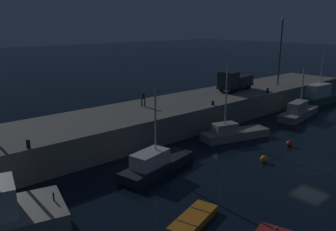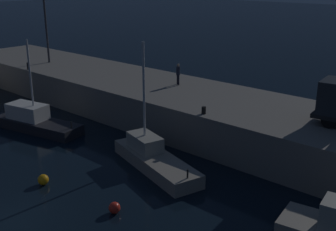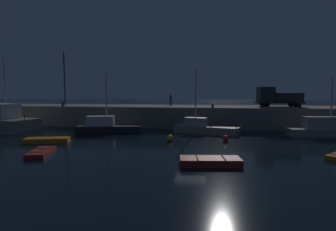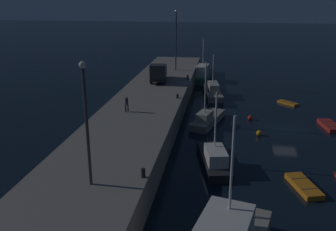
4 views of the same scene
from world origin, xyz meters
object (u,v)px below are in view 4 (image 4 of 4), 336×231
rowboat_blue_far (330,126)px  fishing_boat_orange (214,159)px  dinghy_red_small (304,186)px  mooring_buoy_mid (259,133)px  mooring_buoy_near (250,118)px  lamp_post_west (86,116)px  lamp_post_east (176,36)px  utility_truck (159,72)px  fishing_boat_blue (207,119)px  fishing_trawler_green (203,75)px  dinghy_orange_near (288,103)px  bollard_east (143,173)px  bollard_central (177,96)px  dockworker (127,103)px  bollard_west (188,77)px  fishing_trawler_red (213,91)px

rowboat_blue_far → fishing_boat_orange: bearing=133.3°
dinghy_red_small → mooring_buoy_mid: bearing=13.1°
rowboat_blue_far → mooring_buoy_mid: mooring_buoy_mid is taller
mooring_buoy_near → lamp_post_west: size_ratio=0.07×
dinghy_red_small → rowboat_blue_far: rowboat_blue_far is taller
lamp_post_east → utility_truck: 9.29m
fishing_boat_blue → fishing_trawler_green: 22.98m
mooring_buoy_near → mooring_buoy_mid: size_ratio=0.96×
fishing_boat_blue → dinghy_orange_near: (9.79, -10.49, -0.45)m
mooring_buoy_mid → bollard_east: size_ratio=0.94×
lamp_post_east → bollard_east: 37.06m
mooring_buoy_near → rowboat_blue_far: bearing=-98.7°
utility_truck → bollard_central: 9.29m
rowboat_blue_far → bollard_central: bearing=89.6°
mooring_buoy_near → dockworker: (-7.19, 13.18, 3.36)m
dinghy_orange_near → dinghy_red_small: 23.86m
lamp_post_west → bollard_central: size_ratio=17.34×
fishing_boat_blue → dockworker: 10.08m
fishing_boat_orange → lamp_post_west: (-9.39, 7.68, 6.65)m
rowboat_blue_far → utility_truck: size_ratio=0.65×
dinghy_red_small → dockworker: dockworker is taller
bollard_west → bollard_central: (-10.15, 0.16, -0.08)m
utility_truck → bollard_west: utility_truck is taller
dinghy_orange_near → fishing_trawler_red: bearing=75.0°
dinghy_red_small → bollard_west: 27.76m
dinghy_orange_near → mooring_buoy_mid: mooring_buoy_mid is taller
fishing_trawler_green → bollard_central: (-21.96, 1.72, 1.94)m
mooring_buoy_near → bollard_central: bollard_central is taller
mooring_buoy_mid → dockworker: bearing=98.4°
dinghy_orange_near → mooring_buoy_mid: (-12.78, 4.84, 0.14)m
fishing_boat_blue → mooring_buoy_near: size_ratio=12.96×
dinghy_red_small → lamp_post_east: (31.54, 14.24, 7.84)m
utility_truck → bollard_west: 4.38m
fishing_trawler_red → bollard_west: 4.53m
rowboat_blue_far → lamp_post_west: 30.24m
fishing_boat_orange → lamp_post_west: lamp_post_west is taller
bollard_east → fishing_trawler_green: bearing=-2.0°
lamp_post_east → bollard_central: 17.59m
fishing_trawler_green → bollard_central: bearing=175.5°
fishing_trawler_green → bollard_east: fishing_trawler_green is taller
mooring_buoy_mid → bollard_west: bearing=32.9°
bollard_central → mooring_buoy_near: bearing=-82.0°
fishing_trawler_green → dinghy_red_small: 38.22m
dinghy_red_small → utility_truck: 28.29m
lamp_post_east → dockworker: 23.15m
lamp_post_west → utility_truck: lamp_post_west is taller
dinghy_orange_near → fishing_trawler_green: bearing=43.4°
dinghy_orange_near → mooring_buoy_mid: 13.67m
bollard_central → lamp_post_west: bearing=172.3°
lamp_post_west → bollard_central: 22.04m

